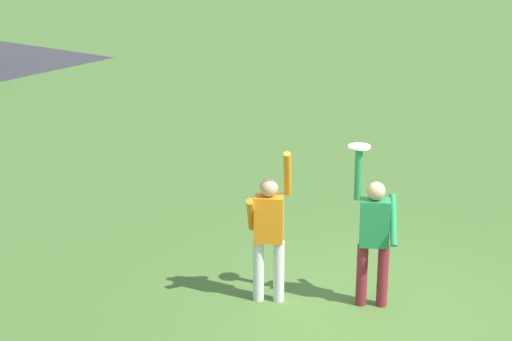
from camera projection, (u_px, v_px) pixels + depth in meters
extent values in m
plane|color=#4C7533|center=(360.00, 312.00, 10.51)|extent=(120.00, 120.00, 0.00)
cylinder|color=maroon|center=(383.00, 276.00, 10.55)|extent=(0.14, 0.14, 0.82)
cylinder|color=maroon|center=(362.00, 275.00, 10.57)|extent=(0.14, 0.14, 0.82)
cube|color=#238447|center=(375.00, 223.00, 10.34)|extent=(0.37, 0.42, 0.60)
sphere|color=tan|center=(376.00, 191.00, 10.21)|extent=(0.23, 0.23, 0.23)
cylinder|color=#238447|center=(393.00, 220.00, 10.30)|extent=(0.45, 0.31, 0.59)
cylinder|color=#238447|center=(358.00, 174.00, 10.16)|extent=(0.09, 0.09, 0.66)
cylinder|color=silver|center=(258.00, 270.00, 10.70)|extent=(0.14, 0.14, 0.82)
cylinder|color=silver|center=(279.00, 271.00, 10.67)|extent=(0.14, 0.14, 0.82)
cube|color=orange|center=(269.00, 219.00, 10.46)|extent=(0.37, 0.42, 0.60)
sphere|color=tan|center=(269.00, 187.00, 10.33)|extent=(0.23, 0.23, 0.23)
cylinder|color=orange|center=(251.00, 215.00, 10.47)|extent=(0.45, 0.31, 0.59)
cylinder|color=orange|center=(287.00, 174.00, 10.25)|extent=(0.33, 0.23, 0.65)
cylinder|color=white|center=(359.00, 147.00, 10.06)|extent=(0.27, 0.27, 0.02)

